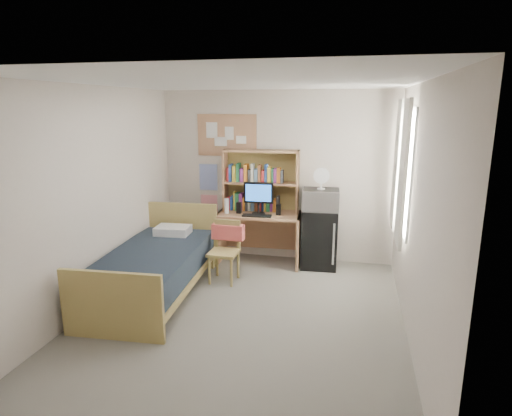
% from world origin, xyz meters
% --- Properties ---
extents(floor, '(3.60, 4.20, 0.02)m').
position_xyz_m(floor, '(0.00, 0.00, -0.01)').
color(floor, slate).
rests_on(floor, ground).
extents(ceiling, '(3.60, 4.20, 0.02)m').
position_xyz_m(ceiling, '(0.00, 0.00, 2.60)').
color(ceiling, white).
rests_on(ceiling, wall_back).
extents(wall_back, '(3.60, 0.04, 2.60)m').
position_xyz_m(wall_back, '(0.00, 2.10, 1.30)').
color(wall_back, beige).
rests_on(wall_back, floor).
extents(wall_front, '(3.60, 0.04, 2.60)m').
position_xyz_m(wall_front, '(0.00, -2.10, 1.30)').
color(wall_front, beige).
rests_on(wall_front, floor).
extents(wall_left, '(0.04, 4.20, 2.60)m').
position_xyz_m(wall_left, '(-1.80, 0.00, 1.30)').
color(wall_left, beige).
rests_on(wall_left, floor).
extents(wall_right, '(0.04, 4.20, 2.60)m').
position_xyz_m(wall_right, '(1.80, 0.00, 1.30)').
color(wall_right, beige).
rests_on(wall_right, floor).
extents(window_unit, '(0.10, 1.40, 1.70)m').
position_xyz_m(window_unit, '(1.75, 1.20, 1.60)').
color(window_unit, white).
rests_on(window_unit, wall_right).
extents(curtain_left, '(0.04, 0.55, 1.70)m').
position_xyz_m(curtain_left, '(1.72, 0.80, 1.60)').
color(curtain_left, white).
rests_on(curtain_left, wall_right).
extents(curtain_right, '(0.04, 0.55, 1.70)m').
position_xyz_m(curtain_right, '(1.72, 1.60, 1.60)').
color(curtain_right, white).
rests_on(curtain_right, wall_right).
extents(bulletin_board, '(0.94, 0.03, 0.64)m').
position_xyz_m(bulletin_board, '(-0.78, 2.08, 1.92)').
color(bulletin_board, tan).
rests_on(bulletin_board, wall_back).
extents(poster_wave, '(0.30, 0.01, 0.42)m').
position_xyz_m(poster_wave, '(-1.10, 2.09, 1.25)').
color(poster_wave, '#2A44A9').
rests_on(poster_wave, wall_back).
extents(poster_japan, '(0.28, 0.01, 0.36)m').
position_xyz_m(poster_japan, '(-1.10, 2.09, 0.78)').
color(poster_japan, '#DE2741').
rests_on(poster_japan, wall_back).
extents(desk, '(1.29, 0.69, 0.79)m').
position_xyz_m(desk, '(-0.19, 1.77, 0.39)').
color(desk, tan).
rests_on(desk, floor).
extents(desk_chair, '(0.43, 0.43, 0.84)m').
position_xyz_m(desk_chair, '(-0.51, 0.94, 0.42)').
color(desk_chair, tan).
rests_on(desk_chair, floor).
extents(mini_fridge, '(0.55, 0.55, 0.88)m').
position_xyz_m(mini_fridge, '(0.72, 1.82, 0.44)').
color(mini_fridge, black).
rests_on(mini_fridge, floor).
extents(bed, '(1.20, 2.20, 0.59)m').
position_xyz_m(bed, '(-1.25, 0.32, 0.29)').
color(bed, black).
rests_on(bed, floor).
extents(hutch, '(1.16, 0.35, 0.94)m').
position_xyz_m(hutch, '(-0.20, 1.92, 1.25)').
color(hutch, tan).
rests_on(hutch, desk).
extents(monitor, '(0.44, 0.05, 0.47)m').
position_xyz_m(monitor, '(-0.19, 1.71, 1.02)').
color(monitor, black).
rests_on(monitor, desk).
extents(keyboard, '(0.44, 0.16, 0.02)m').
position_xyz_m(keyboard, '(-0.18, 1.57, 0.80)').
color(keyboard, black).
rests_on(keyboard, desk).
extents(speaker_left, '(0.07, 0.07, 0.17)m').
position_xyz_m(speaker_left, '(-0.49, 1.69, 0.87)').
color(speaker_left, black).
rests_on(speaker_left, desk).
extents(speaker_right, '(0.07, 0.07, 0.17)m').
position_xyz_m(speaker_right, '(0.11, 1.72, 0.87)').
color(speaker_right, black).
rests_on(speaker_right, desk).
extents(water_bottle, '(0.07, 0.07, 0.23)m').
position_xyz_m(water_bottle, '(-0.67, 1.64, 0.90)').
color(water_bottle, white).
rests_on(water_bottle, desk).
extents(hoodie, '(0.45, 0.15, 0.22)m').
position_xyz_m(hoodie, '(-0.50, 1.14, 0.65)').
color(hoodie, '#DB5853').
rests_on(hoodie, desk_chair).
extents(microwave, '(0.55, 0.43, 0.30)m').
position_xyz_m(microwave, '(0.72, 1.80, 1.03)').
color(microwave, silver).
rests_on(microwave, mini_fridge).
extents(desk_fan, '(0.24, 0.24, 0.29)m').
position_xyz_m(desk_fan, '(0.72, 1.80, 1.33)').
color(desk_fan, white).
rests_on(desk_fan, microwave).
extents(pillow, '(0.49, 0.36, 0.11)m').
position_xyz_m(pillow, '(-1.29, 1.07, 0.64)').
color(pillow, white).
rests_on(pillow, bed).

